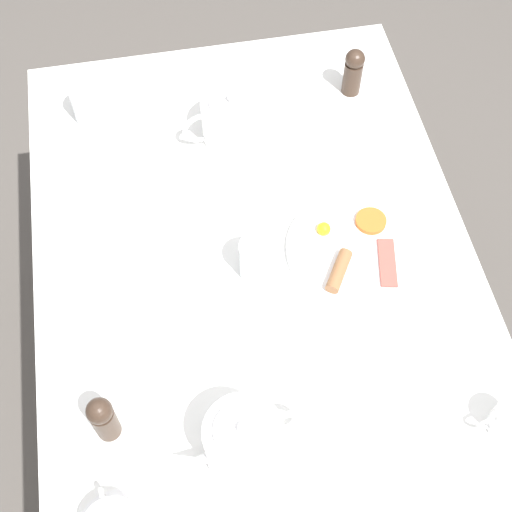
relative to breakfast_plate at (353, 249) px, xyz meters
name	(u,v)px	position (x,y,z in m)	size (l,w,h in m)	color
ground_plane	(256,397)	(0.19, -0.01, -0.74)	(8.00, 8.00, 0.00)	#4C4742
table	(256,279)	(0.19, -0.01, -0.08)	(0.85, 1.22, 0.73)	white
breakfast_plate	(353,249)	(0.00, 0.00, 0.00)	(0.27, 0.27, 0.04)	white
teapot_near	(232,119)	(0.18, -0.34, 0.04)	(0.22, 0.13, 0.12)	white
teapot_far	(244,440)	(0.28, 0.34, 0.04)	(0.22, 0.13, 0.12)	white
water_glass_tall	(89,103)	(0.48, -0.44, 0.04)	(0.07, 0.07, 0.10)	white
water_glass_short	(256,259)	(0.19, 0.01, 0.04)	(0.07, 0.07, 0.09)	white
creamer_jug	(507,420)	(-0.16, 0.39, 0.02)	(0.08, 0.06, 0.06)	white
pepper_grinder	(103,418)	(0.49, 0.27, 0.05)	(0.04, 0.04, 0.12)	#38281E
salt_grinder	(353,71)	(-0.10, -0.42, 0.05)	(0.04, 0.04, 0.12)	#38281E
napkin_folded	(151,289)	(0.40, 0.01, 0.00)	(0.15, 0.10, 0.01)	white
fork_by_plate	(375,153)	(-0.11, -0.23, -0.01)	(0.19, 0.04, 0.00)	silver
knife_by_plate	(419,476)	(0.00, 0.44, -0.01)	(0.19, 0.05, 0.00)	silver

